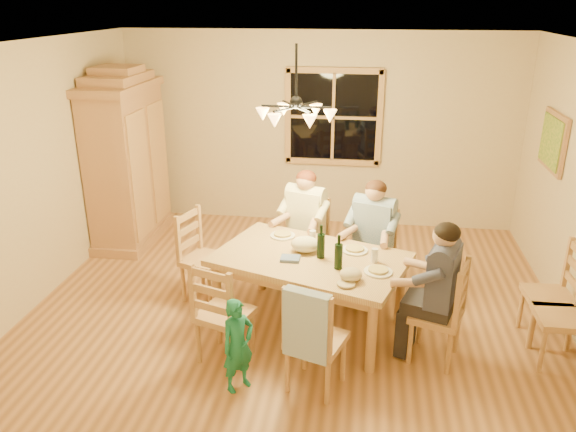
% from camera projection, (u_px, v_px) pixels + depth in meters
% --- Properties ---
extents(floor, '(5.50, 5.50, 0.00)m').
position_uv_depth(floor, '(295.00, 305.00, 6.03)').
color(floor, '#945E35').
rests_on(floor, ground).
extents(ceiling, '(5.50, 5.00, 0.02)m').
position_uv_depth(ceiling, '(296.00, 43.00, 5.05)').
color(ceiling, white).
rests_on(ceiling, wall_back).
extents(wall_back, '(5.50, 0.02, 2.70)m').
position_uv_depth(wall_back, '(319.00, 131.00, 7.85)').
color(wall_back, '#CFB592').
rests_on(wall_back, floor).
extents(wall_left, '(0.02, 5.00, 2.70)m').
position_uv_depth(wall_left, '(37.00, 174.00, 5.90)').
color(wall_left, '#CFB592').
rests_on(wall_left, floor).
extents(window, '(1.30, 0.06, 1.30)m').
position_uv_depth(window, '(333.00, 117.00, 7.72)').
color(window, black).
rests_on(window, wall_back).
extents(painting, '(0.06, 0.78, 0.64)m').
position_uv_depth(painting, '(553.00, 142.00, 6.20)').
color(painting, '#A46D47').
rests_on(painting, wall_right).
extents(chandelier, '(0.77, 0.68, 0.71)m').
position_uv_depth(chandelier, '(296.00, 112.00, 5.28)').
color(chandelier, black).
rests_on(chandelier, ceiling).
extents(armoire, '(0.66, 1.40, 2.30)m').
position_uv_depth(armoire, '(127.00, 163.00, 7.35)').
color(armoire, '#A46D47').
rests_on(armoire, floor).
extents(dining_table, '(2.04, 1.60, 0.76)m').
position_uv_depth(dining_table, '(310.00, 266.00, 5.43)').
color(dining_table, '#A7754A').
rests_on(dining_table, floor).
extents(chair_far_left, '(0.55, 0.54, 0.99)m').
position_uv_depth(chair_far_left, '(305.00, 257.00, 6.45)').
color(chair_far_left, tan).
rests_on(chair_far_left, floor).
extents(chair_far_right, '(0.55, 0.54, 0.99)m').
position_uv_depth(chair_far_right, '(371.00, 271.00, 6.12)').
color(chair_far_right, tan).
rests_on(chair_far_right, floor).
extents(chair_near_left, '(0.55, 0.54, 0.99)m').
position_uv_depth(chair_near_left, '(225.00, 329.00, 5.05)').
color(chair_near_left, tan).
rests_on(chair_near_left, floor).
extents(chair_near_right, '(0.55, 0.54, 0.99)m').
position_uv_depth(chair_near_right, '(316.00, 355.00, 4.67)').
color(chair_near_right, tan).
rests_on(chair_near_right, floor).
extents(chair_end_left, '(0.54, 0.55, 0.99)m').
position_uv_depth(chair_end_left, '(206.00, 272.00, 6.08)').
color(chair_end_left, tan).
rests_on(chair_end_left, floor).
extents(chair_end_right, '(0.54, 0.55, 0.99)m').
position_uv_depth(chair_end_right, '(435.00, 329.00, 5.04)').
color(chair_end_right, tan).
rests_on(chair_end_right, floor).
extents(adult_woman, '(0.49, 0.52, 0.87)m').
position_uv_depth(adult_woman, '(305.00, 213.00, 6.26)').
color(adult_woman, '#F5EEBD').
rests_on(adult_woman, floor).
extents(adult_plaid_man, '(0.49, 0.52, 0.87)m').
position_uv_depth(adult_plaid_man, '(373.00, 225.00, 5.92)').
color(adult_plaid_man, '#365D96').
rests_on(adult_plaid_man, floor).
extents(adult_slate_man, '(0.52, 0.49, 0.87)m').
position_uv_depth(adult_slate_man, '(441.00, 276.00, 4.85)').
color(adult_slate_man, '#3D4061').
rests_on(adult_slate_man, floor).
extents(towel, '(0.39, 0.22, 0.58)m').
position_uv_depth(towel, '(307.00, 325.00, 4.37)').
color(towel, '#93A6C7').
rests_on(towel, chair_near_right).
extents(wine_bottle_a, '(0.08, 0.08, 0.33)m').
position_uv_depth(wine_bottle_a, '(321.00, 242.00, 5.32)').
color(wine_bottle_a, black).
rests_on(wine_bottle_a, dining_table).
extents(wine_bottle_b, '(0.08, 0.08, 0.33)m').
position_uv_depth(wine_bottle_b, '(339.00, 252.00, 5.10)').
color(wine_bottle_b, black).
rests_on(wine_bottle_b, dining_table).
extents(plate_woman, '(0.26, 0.26, 0.02)m').
position_uv_depth(plate_woman, '(283.00, 236.00, 5.85)').
color(plate_woman, white).
rests_on(plate_woman, dining_table).
extents(plate_plaid, '(0.26, 0.26, 0.02)m').
position_uv_depth(plate_plaid, '(355.00, 250.00, 5.51)').
color(plate_plaid, white).
rests_on(plate_plaid, dining_table).
extents(plate_slate, '(0.26, 0.26, 0.02)m').
position_uv_depth(plate_slate, '(378.00, 272.00, 5.08)').
color(plate_slate, white).
rests_on(plate_slate, dining_table).
extents(wine_glass_a, '(0.06, 0.06, 0.14)m').
position_uv_depth(wine_glass_a, '(313.00, 237.00, 5.66)').
color(wine_glass_a, silver).
rests_on(wine_glass_a, dining_table).
extents(wine_glass_b, '(0.06, 0.06, 0.14)m').
position_uv_depth(wine_glass_b, '(375.00, 255.00, 5.25)').
color(wine_glass_b, silver).
rests_on(wine_glass_b, dining_table).
extents(cap, '(0.20, 0.20, 0.11)m').
position_uv_depth(cap, '(351.00, 274.00, 4.93)').
color(cap, tan).
rests_on(cap, dining_table).
extents(napkin, '(0.22, 0.19, 0.03)m').
position_uv_depth(napkin, '(290.00, 259.00, 5.32)').
color(napkin, '#526497').
rests_on(napkin, dining_table).
extents(cloth_bundle, '(0.28, 0.22, 0.15)m').
position_uv_depth(cloth_bundle, '(305.00, 244.00, 5.47)').
color(cloth_bundle, beige).
rests_on(cloth_bundle, dining_table).
extents(child, '(0.35, 0.36, 0.83)m').
position_uv_depth(child, '(238.00, 345.00, 4.61)').
color(child, '#197358').
rests_on(child, floor).
extents(chair_spare_front, '(0.43, 0.45, 0.99)m').
position_uv_depth(chair_spare_front, '(558.00, 332.00, 5.00)').
color(chair_spare_front, tan).
rests_on(chair_spare_front, floor).
extents(chair_spare_back, '(0.44, 0.46, 0.99)m').
position_uv_depth(chair_spare_back, '(546.00, 311.00, 5.34)').
color(chair_spare_back, tan).
rests_on(chair_spare_back, floor).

